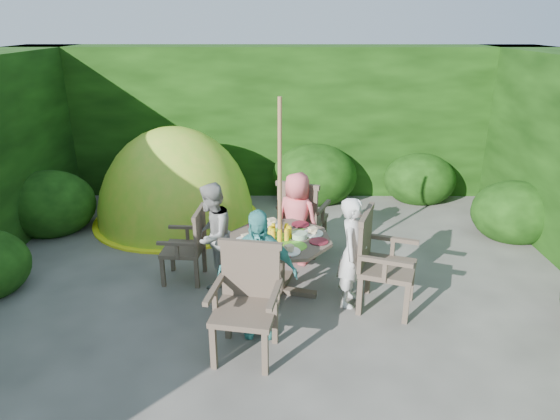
{
  "coord_description": "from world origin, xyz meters",
  "views": [
    {
      "loc": [
        0.06,
        -4.8,
        2.91
      ],
      "look_at": [
        0.03,
        0.58,
        0.85
      ],
      "focal_mm": 32.0,
      "sensor_mm": 36.0,
      "label": 1
    }
  ],
  "objects_px": {
    "garden_chair_left": "(189,244)",
    "garden_chair_front": "(247,300)",
    "child_right": "(353,252)",
    "child_left": "(212,235)",
    "parasol_pole": "(280,202)",
    "garden_chair_back": "(301,216)",
    "dome_tent": "(177,219)",
    "child_back": "(297,219)",
    "garden_chair_right": "(380,260)",
    "child_front": "(257,274)",
    "patio_table": "(280,247)"
  },
  "relations": [
    {
      "from": "parasol_pole",
      "to": "garden_chair_back",
      "type": "height_order",
      "value": "parasol_pole"
    },
    {
      "from": "garden_chair_right",
      "to": "garden_chair_front",
      "type": "relative_size",
      "value": 1.03
    },
    {
      "from": "parasol_pole",
      "to": "child_left",
      "type": "height_order",
      "value": "parasol_pole"
    },
    {
      "from": "garden_chair_right",
      "to": "garden_chair_back",
      "type": "distance_m",
      "value": 1.55
    },
    {
      "from": "child_front",
      "to": "child_left",
      "type": "bearing_deg",
      "value": 121.8
    },
    {
      "from": "child_left",
      "to": "child_back",
      "type": "bearing_deg",
      "value": 130.54
    },
    {
      "from": "patio_table",
      "to": "dome_tent",
      "type": "relative_size",
      "value": 0.5
    },
    {
      "from": "child_left",
      "to": "dome_tent",
      "type": "xyz_separation_m",
      "value": [
        -0.84,
        1.99,
        -0.61
      ]
    },
    {
      "from": "garden_chair_right",
      "to": "child_right",
      "type": "xyz_separation_m",
      "value": [
        -0.28,
        0.07,
        0.06
      ]
    },
    {
      "from": "parasol_pole",
      "to": "garden_chair_left",
      "type": "bearing_deg",
      "value": 164.17
    },
    {
      "from": "parasol_pole",
      "to": "child_front",
      "type": "distance_m",
      "value": 0.92
    },
    {
      "from": "garden_chair_left",
      "to": "child_back",
      "type": "distance_m",
      "value": 1.36
    },
    {
      "from": "garden_chair_back",
      "to": "child_left",
      "type": "relative_size",
      "value": 0.79
    },
    {
      "from": "garden_chair_left",
      "to": "child_left",
      "type": "height_order",
      "value": "child_left"
    },
    {
      "from": "child_back",
      "to": "child_front",
      "type": "xyz_separation_m",
      "value": [
        -0.42,
        -1.54,
        0.06
      ]
    },
    {
      "from": "garden_chair_back",
      "to": "garden_chair_front",
      "type": "distance_m",
      "value": 2.19
    },
    {
      "from": "patio_table",
      "to": "dome_tent",
      "type": "distance_m",
      "value": 2.79
    },
    {
      "from": "garden_chair_back",
      "to": "child_right",
      "type": "distance_m",
      "value": 1.36
    },
    {
      "from": "patio_table",
      "to": "garden_chair_right",
      "type": "height_order",
      "value": "garden_chair_right"
    },
    {
      "from": "parasol_pole",
      "to": "garden_chair_left",
      "type": "relative_size",
      "value": 2.57
    },
    {
      "from": "child_back",
      "to": "parasol_pole",
      "type": "bearing_deg",
      "value": 105.37
    },
    {
      "from": "garden_chair_right",
      "to": "child_back",
      "type": "relative_size",
      "value": 0.87
    },
    {
      "from": "parasol_pole",
      "to": "garden_chair_back",
      "type": "bearing_deg",
      "value": 75.45
    },
    {
      "from": "child_right",
      "to": "child_left",
      "type": "height_order",
      "value": "child_left"
    },
    {
      "from": "child_left",
      "to": "child_back",
      "type": "height_order",
      "value": "child_left"
    },
    {
      "from": "patio_table",
      "to": "parasol_pole",
      "type": "height_order",
      "value": "parasol_pole"
    },
    {
      "from": "garden_chair_right",
      "to": "garden_chair_front",
      "type": "distance_m",
      "value": 1.55
    },
    {
      "from": "garden_chair_left",
      "to": "child_front",
      "type": "distance_m",
      "value": 1.39
    },
    {
      "from": "garden_chair_front",
      "to": "dome_tent",
      "type": "distance_m",
      "value": 3.55
    },
    {
      "from": "garden_chair_back",
      "to": "child_left",
      "type": "bearing_deg",
      "value": 60.82
    },
    {
      "from": "garden_chair_right",
      "to": "child_back",
      "type": "bearing_deg",
      "value": 58.34
    },
    {
      "from": "garden_chair_back",
      "to": "child_left",
      "type": "xyz_separation_m",
      "value": [
        -1.05,
        -0.85,
        0.09
      ]
    },
    {
      "from": "patio_table",
      "to": "garden_chair_back",
      "type": "distance_m",
      "value": 1.09
    },
    {
      "from": "garden_chair_left",
      "to": "child_right",
      "type": "xyz_separation_m",
      "value": [
        1.84,
        -0.51,
        0.15
      ]
    },
    {
      "from": "garden_chair_right",
      "to": "dome_tent",
      "type": "xyz_separation_m",
      "value": [
        -2.66,
        2.48,
        -0.55
      ]
    },
    {
      "from": "parasol_pole",
      "to": "child_front",
      "type": "bearing_deg",
      "value": -105.08
    },
    {
      "from": "patio_table",
      "to": "garden_chair_back",
      "type": "relative_size",
      "value": 1.47
    },
    {
      "from": "dome_tent",
      "to": "patio_table",
      "type": "bearing_deg",
      "value": -41.2
    },
    {
      "from": "patio_table",
      "to": "parasol_pole",
      "type": "xyz_separation_m",
      "value": [
        -0.0,
        0.0,
        0.53
      ]
    },
    {
      "from": "garden_chair_front",
      "to": "child_right",
      "type": "distance_m",
      "value": 1.36
    },
    {
      "from": "child_right",
      "to": "child_left",
      "type": "bearing_deg",
      "value": 94.58
    },
    {
      "from": "child_left",
      "to": "patio_table",
      "type": "bearing_deg",
      "value": 85.6
    },
    {
      "from": "child_front",
      "to": "dome_tent",
      "type": "height_order",
      "value": "dome_tent"
    },
    {
      "from": "parasol_pole",
      "to": "garden_chair_left",
      "type": "xyz_separation_m",
      "value": [
        -1.06,
        0.3,
        -0.64
      ]
    },
    {
      "from": "patio_table",
      "to": "garden_chair_left",
      "type": "distance_m",
      "value": 1.12
    },
    {
      "from": "garden_chair_left",
      "to": "garden_chair_front",
      "type": "height_order",
      "value": "garden_chair_front"
    },
    {
      "from": "garden_chair_back",
      "to": "child_left",
      "type": "distance_m",
      "value": 1.35
    },
    {
      "from": "child_right",
      "to": "garden_chair_back",
      "type": "bearing_deg",
      "value": 41.09
    },
    {
      "from": "garden_chair_front",
      "to": "dome_tent",
      "type": "height_order",
      "value": "dome_tent"
    },
    {
      "from": "child_back",
      "to": "dome_tent",
      "type": "bearing_deg",
      "value": -7.7
    }
  ]
}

